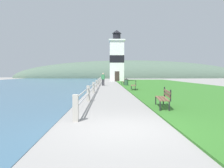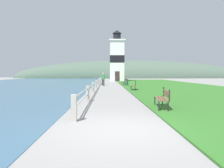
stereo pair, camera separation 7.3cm
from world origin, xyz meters
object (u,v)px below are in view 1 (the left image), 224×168
at_px(trash_bin, 126,82).
at_px(park_bench_far, 124,81).
at_px(park_bench_near, 164,97).
at_px(lighthouse, 117,59).
at_px(park_bench_midway, 134,85).
at_px(person_strolling, 103,79).

bearing_deg(trash_bin, park_bench_far, 91.70).
distance_m(park_bench_near, park_bench_far, 20.27).
xyz_separation_m(lighthouse, trash_bin, (0.45, -16.37, -4.16)).
height_order(park_bench_midway, park_bench_far, same).
xyz_separation_m(park_bench_near, person_strolling, (-3.01, 18.72, 0.36)).
xyz_separation_m(park_bench_near, lighthouse, (-0.46, 34.58, 4.05)).
distance_m(park_bench_near, park_bench_midway, 10.79).
distance_m(lighthouse, trash_bin, 16.90).
relative_size(park_bench_midway, lighthouse, 0.18).
relative_size(park_bench_near, park_bench_midway, 1.05).
height_order(park_bench_near, lighthouse, lighthouse).
xyz_separation_m(park_bench_midway, park_bench_far, (-0.13, 9.48, -0.00)).
bearing_deg(park_bench_midway, trash_bin, -82.04).
distance_m(park_bench_midway, lighthouse, 24.14).
bearing_deg(person_strolling, park_bench_far, -51.43).
distance_m(park_bench_midway, person_strolling, 8.51).
bearing_deg(lighthouse, park_bench_near, -89.23).
bearing_deg(park_bench_far, lighthouse, -92.05).
relative_size(lighthouse, person_strolling, 6.22).
bearing_deg(park_bench_midway, park_bench_near, 97.19).
bearing_deg(park_bench_near, park_bench_far, -82.47).
height_order(park_bench_far, lighthouse, lighthouse).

